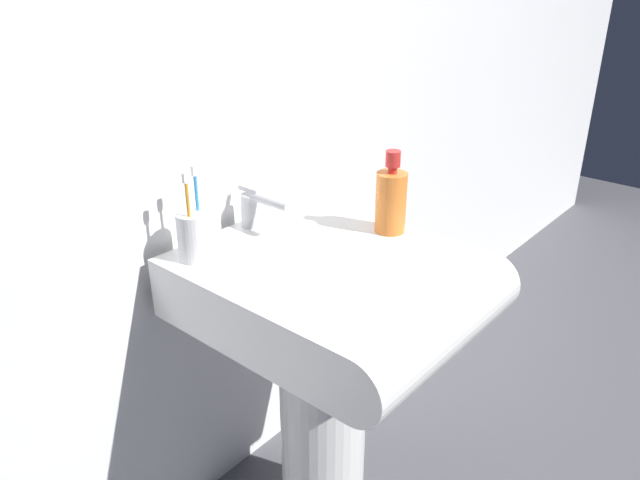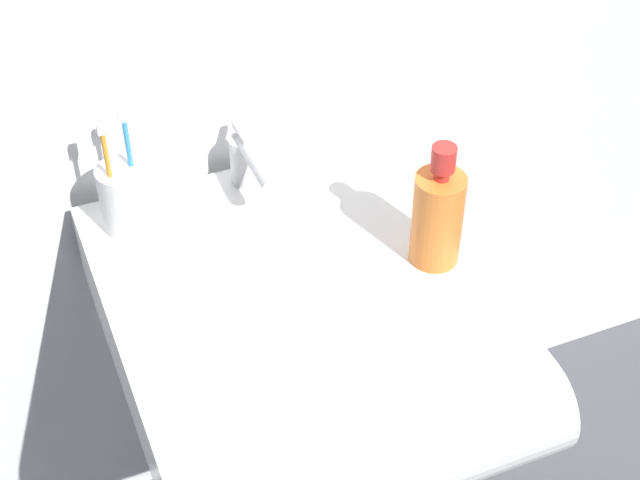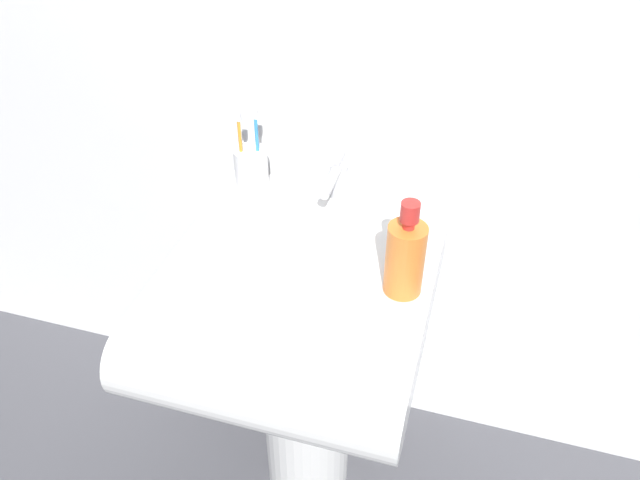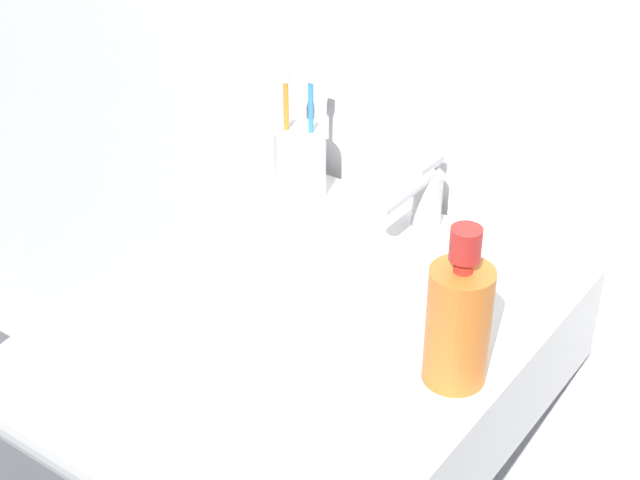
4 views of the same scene
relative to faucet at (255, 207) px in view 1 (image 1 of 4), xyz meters
name	(u,v)px [view 1 (image 1 of 4)]	position (x,y,z in m)	size (l,w,h in m)	color
sink_pedestal	(323,419)	(-0.01, -0.20, -0.48)	(0.20, 0.20, 0.59)	white
sink_basin	(343,292)	(-0.01, -0.26, -0.12)	(0.49, 0.58, 0.13)	white
faucet	(255,207)	(0.00, 0.00, 0.00)	(0.04, 0.15, 0.09)	#B7B7BC
toothbrush_cup	(195,235)	(-0.18, -0.01, 0.00)	(0.07, 0.07, 0.19)	white
soap_bottle	(391,200)	(0.18, -0.23, 0.02)	(0.07, 0.07, 0.18)	orange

